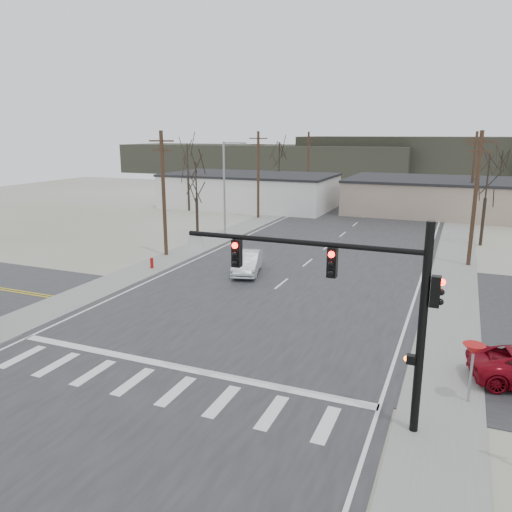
# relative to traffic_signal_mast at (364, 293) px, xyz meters

# --- Properties ---
(ground) EXTENTS (140.00, 140.00, 0.00)m
(ground) POSITION_rel_traffic_signal_mast_xyz_m (-7.89, 6.20, -4.67)
(ground) COLOR beige
(ground) RESTS_ON ground
(main_road) EXTENTS (18.00, 110.00, 0.05)m
(main_road) POSITION_rel_traffic_signal_mast_xyz_m (-7.89, 21.20, -4.65)
(main_road) COLOR #252527
(main_road) RESTS_ON ground
(cross_road) EXTENTS (90.00, 10.00, 0.04)m
(cross_road) POSITION_rel_traffic_signal_mast_xyz_m (-7.89, 6.20, -4.65)
(cross_road) COLOR #252527
(cross_road) RESTS_ON ground
(sidewalk_left) EXTENTS (3.00, 90.00, 0.06)m
(sidewalk_left) POSITION_rel_traffic_signal_mast_xyz_m (-18.49, 26.20, -4.64)
(sidewalk_left) COLOR gray
(sidewalk_left) RESTS_ON ground
(sidewalk_right) EXTENTS (3.00, 90.00, 0.06)m
(sidewalk_right) POSITION_rel_traffic_signal_mast_xyz_m (2.71, 26.20, -4.64)
(sidewalk_right) COLOR gray
(sidewalk_right) RESTS_ON ground
(traffic_signal_mast) EXTENTS (8.95, 0.43, 7.20)m
(traffic_signal_mast) POSITION_rel_traffic_signal_mast_xyz_m (0.00, 0.00, 0.00)
(traffic_signal_mast) COLOR black
(traffic_signal_mast) RESTS_ON ground
(fire_hydrant) EXTENTS (0.24, 0.24, 0.87)m
(fire_hydrant) POSITION_rel_traffic_signal_mast_xyz_m (-18.09, 14.20, -4.22)
(fire_hydrant) COLOR #A50C0C
(fire_hydrant) RESTS_ON ground
(yield_sign) EXTENTS (0.80, 0.80, 2.35)m
(yield_sign) POSITION_rel_traffic_signal_mast_xyz_m (3.61, 2.70, -2.61)
(yield_sign) COLOR gray
(yield_sign) RESTS_ON ground
(building_left_far) EXTENTS (22.30, 12.30, 4.50)m
(building_left_far) POSITION_rel_traffic_signal_mast_xyz_m (-23.89, 46.20, -2.42)
(building_left_far) COLOR silver
(building_left_far) RESTS_ON ground
(building_right_far) EXTENTS (26.30, 14.30, 4.30)m
(building_right_far) POSITION_rel_traffic_signal_mast_xyz_m (2.11, 50.20, -2.52)
(building_right_far) COLOR tan
(building_right_far) RESTS_ON ground
(upole_left_b) EXTENTS (2.20, 0.30, 10.00)m
(upole_left_b) POSITION_rel_traffic_signal_mast_xyz_m (-19.39, 18.20, 0.55)
(upole_left_b) COLOR #3F271D
(upole_left_b) RESTS_ON ground
(upole_left_c) EXTENTS (2.20, 0.30, 10.00)m
(upole_left_c) POSITION_rel_traffic_signal_mast_xyz_m (-19.39, 38.20, 0.55)
(upole_left_c) COLOR #3F271D
(upole_left_c) RESTS_ON ground
(upole_left_d) EXTENTS (2.20, 0.30, 10.00)m
(upole_left_d) POSITION_rel_traffic_signal_mast_xyz_m (-19.39, 58.20, 0.55)
(upole_left_d) COLOR #3F271D
(upole_left_d) RESTS_ON ground
(upole_right_a) EXTENTS (2.20, 0.30, 10.00)m
(upole_right_a) POSITION_rel_traffic_signal_mast_xyz_m (3.61, 24.20, 0.55)
(upole_right_a) COLOR #3F271D
(upole_right_a) RESTS_ON ground
(upole_right_b) EXTENTS (2.20, 0.30, 10.00)m
(upole_right_b) POSITION_rel_traffic_signal_mast_xyz_m (3.61, 46.20, 0.55)
(upole_right_b) COLOR #3F271D
(upole_right_b) RESTS_ON ground
(streetlight_main) EXTENTS (2.40, 0.25, 9.00)m
(streetlight_main) POSITION_rel_traffic_signal_mast_xyz_m (-18.69, 28.20, 0.41)
(streetlight_main) COLOR gray
(streetlight_main) RESTS_ON ground
(tree_left_near) EXTENTS (3.30, 3.30, 7.35)m
(tree_left_near) POSITION_rel_traffic_signal_mast_xyz_m (-20.89, 26.20, 0.55)
(tree_left_near) COLOR #2F231D
(tree_left_near) RESTS_ON ground
(tree_right_mid) EXTENTS (3.74, 3.74, 8.33)m
(tree_right_mid) POSITION_rel_traffic_signal_mast_xyz_m (4.61, 32.20, 1.26)
(tree_right_mid) COLOR #2F231D
(tree_right_mid) RESTS_ON ground
(tree_left_far) EXTENTS (3.96, 3.96, 8.82)m
(tree_left_far) POSITION_rel_traffic_signal_mast_xyz_m (-21.89, 52.20, 1.61)
(tree_left_far) COLOR #2F231D
(tree_left_far) RESTS_ON ground
(tree_right_far) EXTENTS (3.52, 3.52, 7.84)m
(tree_right_far) POSITION_rel_traffic_signal_mast_xyz_m (7.11, 58.20, 0.91)
(tree_right_far) COLOR #2F231D
(tree_right_far) RESTS_ON ground
(tree_left_mid) EXTENTS (3.96, 3.96, 8.82)m
(tree_left_mid) POSITION_rel_traffic_signal_mast_xyz_m (-29.89, 40.20, 1.61)
(tree_left_mid) COLOR #2F231D
(tree_left_mid) RESTS_ON ground
(hill_left) EXTENTS (70.00, 18.00, 7.00)m
(hill_left) POSITION_rel_traffic_signal_mast_xyz_m (-42.89, 98.20, -1.17)
(hill_left) COLOR #333026
(hill_left) RESTS_ON ground
(hill_center) EXTENTS (80.00, 18.00, 9.00)m
(hill_center) POSITION_rel_traffic_signal_mast_xyz_m (7.11, 102.20, -0.17)
(hill_center) COLOR #333026
(hill_center) RESTS_ON ground
(sedan_crossing) EXTENTS (2.86, 5.05, 1.57)m
(sedan_crossing) POSITION_rel_traffic_signal_mast_xyz_m (-11.04, 15.75, -3.84)
(sedan_crossing) COLOR #B4BBC0
(sedan_crossing) RESTS_ON main_road
(car_far_a) EXTENTS (3.29, 5.26, 1.42)m
(car_far_a) POSITION_rel_traffic_signal_mast_xyz_m (-7.41, 53.30, -3.92)
(car_far_a) COLOR black
(car_far_a) RESTS_ON main_road
(car_far_b) EXTENTS (2.58, 3.91, 1.24)m
(car_far_b) POSITION_rel_traffic_signal_mast_xyz_m (-7.58, 53.29, -4.01)
(car_far_b) COLOR black
(car_far_b) RESTS_ON main_road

